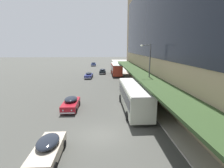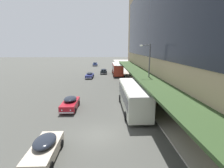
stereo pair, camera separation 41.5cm
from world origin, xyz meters
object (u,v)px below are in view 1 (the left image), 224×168
(sedan_lead_mid, at_px, (71,103))
(street_lamp, at_px, (148,69))
(sedan_trailing_near, at_px, (94,64))
(transit_bus_kerbside_rear, at_px, (134,96))
(sedan_oncoming_front, at_px, (89,75))
(pedestrian_at_kerb, at_px, (158,98))
(fire_hydrant, at_px, (144,95))
(transit_bus_kerbside_front, at_px, (116,69))
(sedan_second_mid, at_px, (48,149))
(sedan_far_back, at_px, (103,71))

(sedan_lead_mid, xyz_separation_m, street_lamp, (10.46, 2.39, 3.95))
(sedan_trailing_near, bearing_deg, transit_bus_kerbside_rear, -81.97)
(street_lamp, bearing_deg, sedan_oncoming_front, 115.98)
(pedestrian_at_kerb, bearing_deg, fire_hydrant, 103.99)
(transit_bus_kerbside_front, xyz_separation_m, pedestrian_at_kerb, (3.39, -26.53, -0.63))
(sedan_second_mid, xyz_separation_m, fire_hydrant, (10.41, 14.37, -0.25))
(sedan_second_mid, xyz_separation_m, pedestrian_at_kerb, (11.38, 10.50, 0.43))
(sedan_oncoming_front, distance_m, sedan_second_mid, 32.53)
(sedan_far_back, distance_m, sedan_lead_mid, 29.87)
(sedan_oncoming_front, xyz_separation_m, sedan_second_mid, (-0.62, -32.52, 0.02))
(transit_bus_kerbside_rear, bearing_deg, sedan_far_back, 96.96)
(transit_bus_kerbside_rear, relative_size, fire_hydrant, 14.83)
(transit_bus_kerbside_rear, xyz_separation_m, fire_hydrant, (2.56, 4.96, -1.33))
(sedan_trailing_near, xyz_separation_m, fire_hydrant, (9.83, -46.61, -0.26))
(transit_bus_kerbside_rear, bearing_deg, fire_hydrant, 62.72)
(sedan_trailing_near, relative_size, fire_hydrant, 6.48)
(transit_bus_kerbside_front, distance_m, transit_bus_kerbside_rear, 27.62)
(transit_bus_kerbside_front, distance_m, sedan_far_back, 4.76)
(sedan_trailing_near, bearing_deg, sedan_oncoming_front, -89.93)
(transit_bus_kerbside_front, bearing_deg, sedan_second_mid, -102.17)
(sedan_far_back, height_order, sedan_oncoming_front, sedan_far_back)
(transit_bus_kerbside_front, height_order, sedan_trailing_near, transit_bus_kerbside_front)
(transit_bus_kerbside_rear, relative_size, sedan_oncoming_front, 2.21)
(sedan_far_back, distance_m, street_lamp, 28.17)
(transit_bus_kerbside_front, xyz_separation_m, sedan_oncoming_front, (-7.37, -4.51, -1.08))
(street_lamp, xyz_separation_m, fire_hydrant, (0.03, 1.90, -4.24))
(sedan_trailing_near, distance_m, fire_hydrant, 47.63)
(sedan_far_back, height_order, street_lamp, street_lamp)
(pedestrian_at_kerb, distance_m, fire_hydrant, 4.04)
(sedan_oncoming_front, height_order, street_lamp, street_lamp)
(sedan_lead_mid, relative_size, sedan_oncoming_front, 0.98)
(sedan_trailing_near, relative_size, street_lamp, 0.57)
(sedan_second_mid, bearing_deg, sedan_oncoming_front, 88.91)
(transit_bus_kerbside_front, distance_m, sedan_second_mid, 37.90)
(pedestrian_at_kerb, bearing_deg, sedan_far_back, 103.90)
(transit_bus_kerbside_rear, xyz_separation_m, pedestrian_at_kerb, (3.52, 1.09, -0.64))
(transit_bus_kerbside_front, distance_m, sedan_oncoming_front, 8.71)
(transit_bus_kerbside_rear, height_order, sedan_oncoming_front, transit_bus_kerbside_rear)
(transit_bus_kerbside_front, relative_size, sedan_far_back, 2.20)
(sedan_oncoming_front, xyz_separation_m, fire_hydrant, (9.80, -18.15, -0.24))
(transit_bus_kerbside_rear, relative_size, sedan_trailing_near, 2.29)
(sedan_oncoming_front, bearing_deg, transit_bus_kerbside_front, 31.46)
(sedan_trailing_near, height_order, pedestrian_at_kerb, pedestrian_at_kerb)
(sedan_far_back, bearing_deg, sedan_second_mid, -95.99)
(street_lamp, bearing_deg, sedan_far_back, 102.90)
(sedan_lead_mid, relative_size, pedestrian_at_kerb, 2.49)
(sedan_second_mid, relative_size, fire_hydrant, 6.57)
(transit_bus_kerbside_rear, xyz_separation_m, sedan_lead_mid, (-7.93, 0.67, -1.04))
(pedestrian_at_kerb, bearing_deg, sedan_oncoming_front, 116.04)
(sedan_oncoming_front, height_order, sedan_second_mid, sedan_second_mid)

